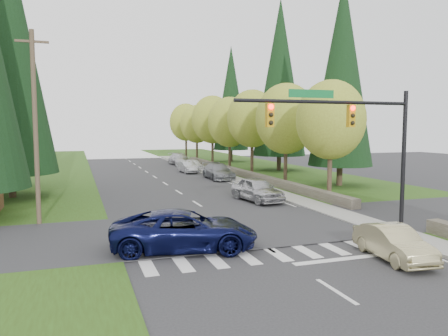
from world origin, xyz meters
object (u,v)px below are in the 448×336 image
parked_car_a (257,189)px  parked_car_c (188,167)px  parked_car_d (193,165)px  sedan_champagne (393,243)px  suv_navy (184,230)px  parked_car_e (180,159)px  parked_car_b (218,171)px

parked_car_a → parked_car_c: size_ratio=1.22×
parked_car_a → parked_car_d: parked_car_a is taller
sedan_champagne → parked_car_c: (0.24, 33.71, -0.00)m
sedan_champagne → parked_car_c: bearing=96.4°
parked_car_d → parked_car_a: bearing=-99.9°
sedan_champagne → suv_navy: (-7.35, 3.83, 0.19)m
parked_car_a → parked_car_d: 22.80m
parked_car_e → parked_car_d: bearing=-91.5°
suv_navy → parked_car_c: suv_navy is taller
suv_navy → sedan_champagne: bearing=-106.3°
parked_car_a → parked_car_b: 13.04m
parked_car_b → parked_car_e: (0.00, 16.99, 0.01)m
parked_car_b → parked_car_c: size_ratio=1.35×
parked_car_b → parked_car_c: parked_car_b is taller
parked_car_e → parked_car_a: bearing=-94.1°
sedan_champagne → parked_car_a: size_ratio=0.82×
sedan_champagne → parked_car_b: bearing=93.3°
suv_navy → parked_car_d: suv_navy is taller
parked_car_d → parked_car_e: 7.21m
parked_car_b → parked_car_d: (0.00, 9.79, -0.12)m
parked_car_a → parked_car_e: size_ratio=0.90×
parked_car_a → sedan_champagne: bearing=-98.9°
sedan_champagne → parked_car_c: size_ratio=1.00×
parked_car_a → parked_car_e: (1.40, 29.96, -0.05)m
sedan_champagne → parked_car_d: 36.77m
parked_car_a → parked_car_c: 19.74m
parked_car_c → parked_car_d: bearing=60.9°
sedan_champagne → parked_car_c: 33.71m
parked_car_e → suv_navy: bearing=-104.1°
sedan_champagne → parked_car_c: sedan_champagne is taller
sedan_champagne → parked_car_e: bearing=94.7°
parked_car_a → parked_car_c: parked_car_a is taller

